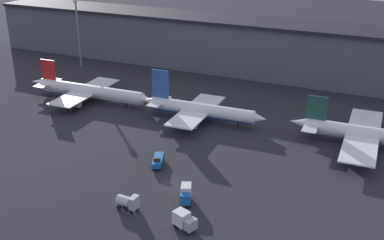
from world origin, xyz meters
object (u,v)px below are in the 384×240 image
(airplane_2, at_px, (367,134))
(service_vehicle_1, at_px, (184,220))
(service_vehicle_2, at_px, (186,194))
(airplane_1, at_px, (200,110))
(airplane_0, at_px, (89,91))
(service_vehicle_3, at_px, (128,202))
(service_vehicle_0, at_px, (158,160))

(airplane_2, xyz_separation_m, service_vehicle_1, (-28.00, -53.73, -1.50))
(airplane_2, bearing_deg, service_vehicle_2, -127.49)
(airplane_1, distance_m, airplane_2, 47.29)
(airplane_2, distance_m, service_vehicle_1, 60.60)
(airplane_0, xyz_separation_m, airplane_1, (40.11, 0.14, -0.01))
(service_vehicle_2, distance_m, service_vehicle_3, 12.39)
(airplane_2, height_order, service_vehicle_0, airplane_2)
(service_vehicle_0, distance_m, service_vehicle_1, 27.05)
(airplane_2, xyz_separation_m, service_vehicle_3, (-41.58, -52.51, -1.66))
(airplane_1, height_order, service_vehicle_0, airplane_1)
(airplane_1, bearing_deg, airplane_2, 1.06)
(service_vehicle_3, bearing_deg, service_vehicle_0, 102.34)
(service_vehicle_0, height_order, service_vehicle_1, service_vehicle_1)
(service_vehicle_0, xyz_separation_m, service_vehicle_1, (17.18, -20.89, 0.61))
(airplane_2, xyz_separation_m, service_vehicle_0, (-45.17, -32.84, -2.11))
(airplane_0, bearing_deg, service_vehicle_1, -42.84)
(service_vehicle_0, height_order, service_vehicle_2, service_vehicle_2)
(airplane_2, bearing_deg, service_vehicle_1, -119.76)
(airplane_2, distance_m, service_vehicle_2, 55.06)
(service_vehicle_2, bearing_deg, airplane_1, 178.02)
(service_vehicle_0, distance_m, service_vehicle_3, 20.01)
(airplane_1, relative_size, service_vehicle_2, 7.55)
(airplane_1, distance_m, service_vehicle_3, 50.14)
(service_vehicle_0, relative_size, service_vehicle_1, 1.35)
(service_vehicle_0, bearing_deg, service_vehicle_1, 18.56)
(service_vehicle_0, relative_size, service_vehicle_2, 1.35)
(service_vehicle_0, xyz_separation_m, service_vehicle_3, (3.60, -19.67, 0.45))
(airplane_2, xyz_separation_m, service_vehicle_2, (-31.77, -44.94, -1.40))
(airplane_1, bearing_deg, service_vehicle_1, -71.59)
(service_vehicle_2, bearing_deg, service_vehicle_3, -74.40)
(service_vehicle_2, bearing_deg, airplane_0, -149.21)
(service_vehicle_2, relative_size, service_vehicle_3, 1.12)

